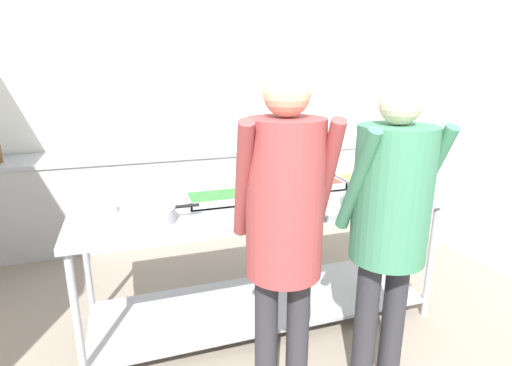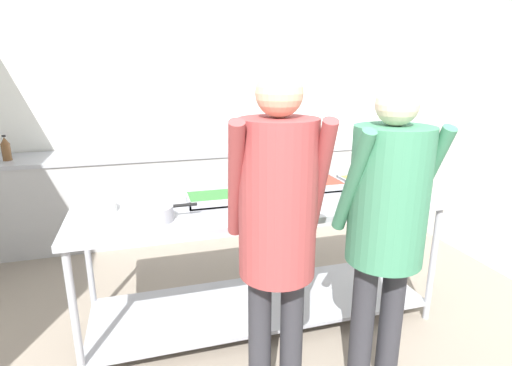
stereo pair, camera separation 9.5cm
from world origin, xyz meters
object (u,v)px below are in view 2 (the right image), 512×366
guest_serving_right (277,217)px  serving_tray_roast (313,185)px  serving_tray_vegetables (224,198)px  plate_stack (96,207)px  guest_serving_left (387,213)px  sauce_pan (154,213)px  water_bottle (6,149)px  broccoli_bowl (278,193)px  serving_tray_greens (371,181)px

guest_serving_right → serving_tray_roast: bearing=57.6°
serving_tray_vegetables → plate_stack: bearing=178.5°
plate_stack → guest_serving_left: (1.50, -0.86, 0.11)m
sauce_pan → guest_serving_left: guest_serving_left is taller
serving_tray_vegetables → serving_tray_roast: bearing=10.4°
serving_tray_roast → water_bottle: 2.90m
plate_stack → serving_tray_roast: bearing=4.1°
plate_stack → broccoli_bowl: broccoli_bowl is taller
serving_tray_greens → sauce_pan: bearing=-168.6°
sauce_pan → guest_serving_right: size_ratio=0.21×
serving_tray_vegetables → guest_serving_right: size_ratio=0.28×
plate_stack → serving_tray_roast: plate_stack is taller
serving_tray_vegetables → broccoli_bowl: 0.38m
sauce_pan → serving_tray_greens: (1.64, 0.33, -0.02)m
serving_tray_vegetables → serving_tray_roast: 0.72m
serving_tray_vegetables → guest_serving_left: (0.69, -0.84, 0.12)m
broccoli_bowl → guest_serving_left: (0.31, -0.81, 0.11)m
sauce_pan → serving_tray_roast: sauce_pan is taller
broccoli_bowl → serving_tray_greens: broccoli_bowl is taller
guest_serving_left → plate_stack: bearing=150.2°
broccoli_bowl → serving_tray_greens: 0.82m
sauce_pan → serving_tray_roast: (1.18, 0.36, -0.02)m
serving_tray_greens → guest_serving_left: size_ratio=0.26×
serving_tray_roast → sauce_pan: bearing=-162.9°
sauce_pan → serving_tray_vegetables: (0.46, 0.23, -0.02)m
plate_stack → serving_tray_vegetables: bearing=-1.5°
serving_tray_roast → guest_serving_right: (-0.63, -1.00, 0.17)m
broccoli_bowl → guest_serving_right: 0.90m
guest_serving_right → guest_serving_left: bearing=2.8°
plate_stack → serving_tray_roast: size_ratio=0.60×
water_bottle → sauce_pan: bearing=-56.3°
sauce_pan → water_bottle: (-1.27, 1.91, 0.09)m
serving_tray_roast → guest_serving_left: (-0.02, -0.97, 0.12)m
guest_serving_left → sauce_pan: bearing=152.3°
serving_tray_greens → guest_serving_right: size_ratio=0.26×
serving_tray_vegetables → serving_tray_greens: 1.18m
serving_tray_greens → water_bottle: water_bottle is taller
plate_stack → serving_tray_greens: size_ratio=0.55×
serving_tray_roast → serving_tray_greens: bearing=-3.6°
sauce_pan → broccoli_bowl: (0.84, 0.20, -0.01)m
plate_stack → guest_serving_left: guest_serving_left is taller
serving_tray_greens → guest_serving_right: (-1.10, -0.97, 0.17)m
plate_stack → sauce_pan: size_ratio=0.68×
sauce_pan → serving_tray_vegetables: bearing=26.3°
serving_tray_roast → serving_tray_vegetables: bearing=-169.6°
guest_serving_right → serving_tray_greens: bearing=41.3°
plate_stack → sauce_pan: (0.34, -0.25, 0.02)m
serving_tray_greens → water_bottle: 3.32m
serving_tray_roast → serving_tray_greens: (0.47, -0.03, -0.00)m
guest_serving_left → serving_tray_roast: bearing=88.7°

